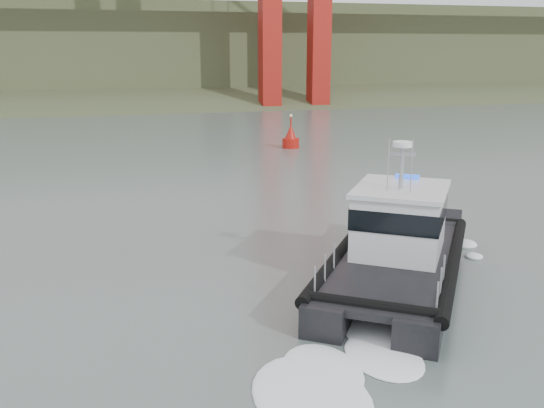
{
  "coord_description": "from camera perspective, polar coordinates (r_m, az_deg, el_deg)",
  "views": [
    {
      "loc": [
        -7.75,
        -17.38,
        9.23
      ],
      "look_at": [
        -0.56,
        8.07,
        2.4
      ],
      "focal_mm": 40.0,
      "sensor_mm": 36.0,
      "label": 1
    }
  ],
  "objects": [
    {
      "name": "ground",
      "position": [
        21.15,
        7.57,
        -11.53
      ],
      "size": [
        400.0,
        400.0,
        0.0
      ],
      "primitive_type": "plane",
      "color": "#4B5A55",
      "rests_on": "ground"
    },
    {
      "name": "nav_buoy",
      "position": [
        57.87,
        1.77,
        6.19
      ],
      "size": [
        1.62,
        1.62,
        3.37
      ],
      "color": "#A3120B",
      "rests_on": "ground"
    },
    {
      "name": "patrol_boat",
      "position": [
        24.99,
        11.7,
        -3.9
      ],
      "size": [
        10.68,
        12.51,
        5.92
      ],
      "rotation": [
        0.0,
        0.0,
        -0.62
      ],
      "color": "black",
      "rests_on": "ground"
    },
    {
      "name": "headlands",
      "position": [
        143.11,
        -13.02,
        13.25
      ],
      "size": [
        500.0,
        105.36,
        27.12
      ],
      "color": "#344225",
      "rests_on": "ground"
    }
  ]
}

